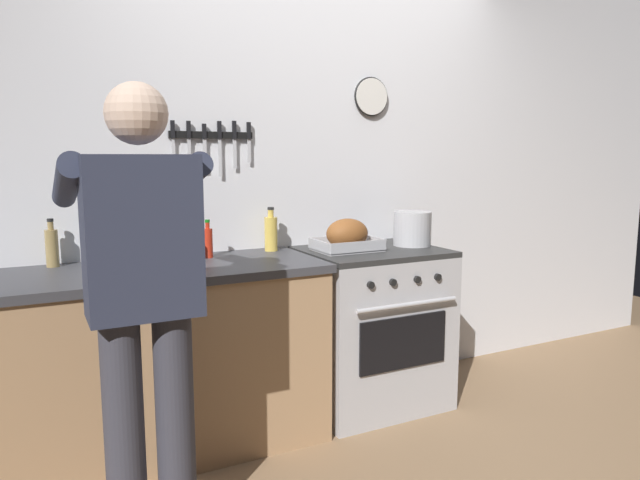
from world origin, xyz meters
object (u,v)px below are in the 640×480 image
object	(u,v)px
person_cook	(143,288)
bottle_cooking_oil	(271,233)
bottle_dish_soap	(112,246)
roasting_pan	(347,236)
bottle_vinegar	(52,247)
cutting_board	(138,267)
bottle_hot_sauce	(208,242)
stock_pot	(412,229)
stove	(371,327)
bottle_soy_sauce	(186,246)

from	to	relation	value
person_cook	bottle_cooking_oil	size ratio (longest dim) A/B	6.92
bottle_cooking_oil	bottle_dish_soap	distance (m)	0.84
roasting_pan	bottle_vinegar	bearing A→B (deg)	171.47
roasting_pan	cutting_board	distance (m)	1.12
bottle_hot_sauce	roasting_pan	bearing A→B (deg)	-10.16
bottle_hot_sauce	bottle_vinegar	xyz separation A→B (m)	(-0.72, 0.09, 0.01)
stock_pot	cutting_board	world-z (taller)	stock_pot
bottle_cooking_oil	bottle_dish_soap	xyz separation A→B (m)	(-0.84, -0.05, -0.01)
person_cook	stove	bearing A→B (deg)	-62.85
person_cook	stock_pot	world-z (taller)	person_cook
stock_pot	bottle_vinegar	distance (m)	1.91
roasting_pan	bottle_vinegar	distance (m)	1.48
cutting_board	bottle_dish_soap	distance (m)	0.20
bottle_dish_soap	stock_pot	bearing A→B (deg)	-4.85
bottle_soy_sauce	bottle_dish_soap	world-z (taller)	bottle_dish_soap
bottle_vinegar	bottle_hot_sauce	bearing A→B (deg)	-6.83
stock_pot	bottle_hot_sauce	bearing A→B (deg)	173.26
roasting_pan	stove	bearing A→B (deg)	-6.60
roasting_pan	bottle_soy_sauce	distance (m)	0.88
cutting_board	bottle_vinegar	distance (m)	0.43
stove	cutting_board	world-z (taller)	cutting_board
bottle_dish_soap	bottle_cooking_oil	bearing A→B (deg)	3.60
bottle_vinegar	bottle_dish_soap	distance (m)	0.27
bottle_dish_soap	stove	bearing A→B (deg)	-6.34
bottle_hot_sauce	person_cook	bearing A→B (deg)	-120.18
cutting_board	bottle_soy_sauce	size ratio (longest dim) A/B	1.80
stove	bottle_vinegar	distance (m)	1.72
stock_pot	cutting_board	distance (m)	1.55
stock_pot	bottle_hot_sauce	world-z (taller)	stock_pot
stove	person_cook	size ratio (longest dim) A/B	0.54
person_cook	bottle_dish_soap	world-z (taller)	person_cook
stock_pot	bottle_vinegar	xyz separation A→B (m)	(-1.89, 0.22, -0.00)
cutting_board	bottle_cooking_oil	distance (m)	0.78
bottle_soy_sauce	bottle_hot_sauce	bearing A→B (deg)	35.45
bottle_hot_sauce	bottle_dish_soap	bearing A→B (deg)	179.94
stove	stock_pot	size ratio (longest dim) A/B	4.11
person_cook	cutting_board	distance (m)	0.65
bottle_soy_sauce	cutting_board	bearing A→B (deg)	-164.46
bottle_soy_sauce	bottle_hot_sauce	world-z (taller)	bottle_soy_sauce
person_cook	bottle_cooking_oil	xyz separation A→B (m)	(0.83, 0.85, 0.05)
stove	bottle_hot_sauce	distance (m)	1.05
stove	cutting_board	distance (m)	1.35
bottle_cooking_oil	bottle_dish_soap	world-z (taller)	bottle_cooking_oil
bottle_soy_sauce	bottle_dish_soap	bearing A→B (deg)	163.71
stove	bottle_hot_sauce	size ratio (longest dim) A/B	4.61
bottle_vinegar	bottle_soy_sauce	bearing A→B (deg)	-17.35
stove	bottle_dish_soap	world-z (taller)	bottle_dish_soap
bottle_soy_sauce	bottle_cooking_oil	size ratio (longest dim) A/B	0.84
bottle_hot_sauce	bottle_vinegar	size ratio (longest dim) A/B	0.86
stove	bottle_vinegar	xyz separation A→B (m)	(-1.62, 0.24, 0.54)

